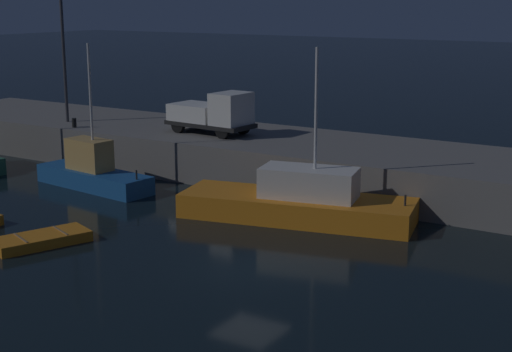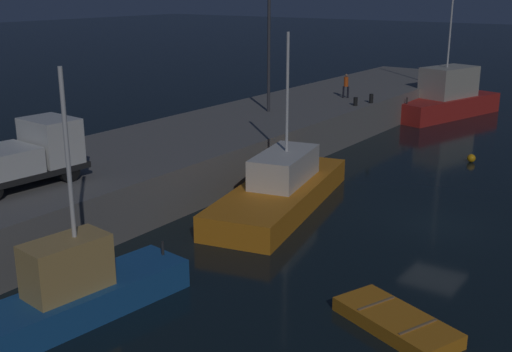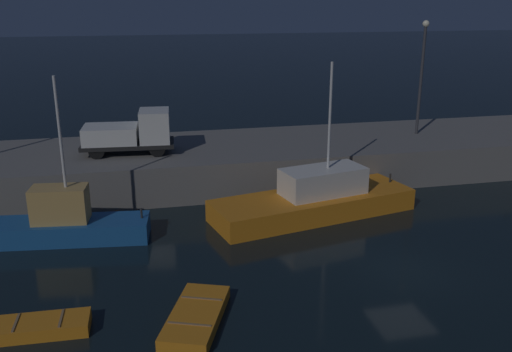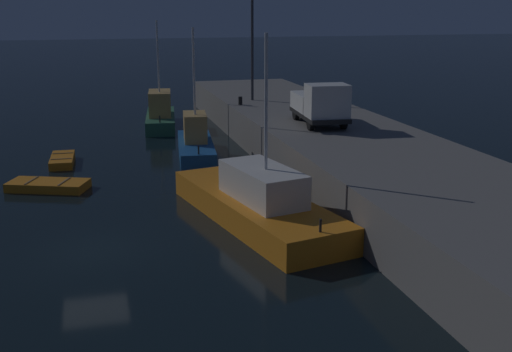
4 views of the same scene
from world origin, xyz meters
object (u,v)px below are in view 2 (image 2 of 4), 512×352
(bollard_central, at_px, (355,102))
(dockworker, at_px, (346,84))
(mooring_buoy_near, at_px, (471,158))
(utility_truck, at_px, (23,156))
(lamp_post_east, at_px, (269,42))
(fishing_boat_blue, at_px, (446,98))
(fishing_boat_orange, at_px, (76,291))
(dinghy_orange_near, at_px, (396,322))
(fishing_boat_white, at_px, (281,189))
(bollard_east, at_px, (371,98))

(bollard_central, bearing_deg, dockworker, 39.34)
(mooring_buoy_near, relative_size, utility_truck, 0.09)
(lamp_post_east, bearing_deg, utility_truck, -177.36)
(fishing_boat_blue, xyz_separation_m, utility_truck, (-35.45, 5.12, 2.06))
(fishing_boat_blue, distance_m, lamp_post_east, 18.34)
(fishing_boat_orange, height_order, utility_truck, fishing_boat_orange)
(fishing_boat_blue, distance_m, mooring_buoy_near, 14.37)
(dockworker, distance_m, bollard_central, 3.30)
(dinghy_orange_near, xyz_separation_m, lamp_post_east, (17.10, 16.29, 6.46))
(fishing_boat_orange, xyz_separation_m, dockworker, (29.84, 6.16, 2.38))
(fishing_boat_blue, bearing_deg, fishing_boat_white, -177.35)
(fishing_boat_orange, distance_m, mooring_buoy_near, 26.21)
(fishing_boat_white, distance_m, utility_truck, 11.59)
(dinghy_orange_near, bearing_deg, dockworker, 30.73)
(fishing_boat_white, distance_m, dockworker, 18.23)
(fishing_boat_orange, height_order, lamp_post_east, lamp_post_east)
(lamp_post_east, height_order, bollard_central, lamp_post_east)
(fishing_boat_white, bearing_deg, dockworker, 18.05)
(dinghy_orange_near, bearing_deg, fishing_boat_white, 50.40)
(utility_truck, height_order, bollard_east, utility_truck)
(bollard_east, bearing_deg, fishing_boat_white, -169.08)
(bollard_east, bearing_deg, dinghy_orange_near, -152.79)
(dinghy_orange_near, xyz_separation_m, mooring_buoy_near, (20.70, 4.14, 0.02))
(fishing_boat_orange, relative_size, mooring_buoy_near, 15.97)
(fishing_boat_orange, xyz_separation_m, utility_truck, (3.32, 6.90, 2.62))
(dinghy_orange_near, distance_m, bollard_east, 26.83)
(mooring_buoy_near, bearing_deg, bollard_central, 79.95)
(mooring_buoy_near, relative_size, bollard_central, 0.86)
(bollard_east, bearing_deg, mooring_buoy_near, -110.79)
(fishing_boat_orange, bearing_deg, lamp_post_east, 19.25)
(fishing_boat_blue, xyz_separation_m, fishing_boat_white, (-26.12, -1.21, -0.58))
(fishing_boat_blue, distance_m, utility_truck, 35.88)
(fishing_boat_orange, relative_size, dinghy_orange_near, 1.83)
(fishing_boat_white, relative_size, dinghy_orange_near, 2.66)
(lamp_post_east, bearing_deg, fishing_boat_blue, -19.94)
(fishing_boat_orange, height_order, dinghy_orange_near, fishing_boat_orange)
(fishing_boat_orange, relative_size, bollard_central, 13.80)
(fishing_boat_white, xyz_separation_m, dinghy_orange_near, (-7.51, -9.08, -0.65))
(dockworker, bearing_deg, fishing_boat_blue, -26.18)
(fishing_boat_orange, bearing_deg, utility_truck, 64.30)
(fishing_boat_white, xyz_separation_m, mooring_buoy_near, (13.18, -4.94, -0.63))
(lamp_post_east, xyz_separation_m, bollard_central, (5.10, -3.65, -4.11))
(fishing_boat_orange, bearing_deg, dockworker, 11.67)
(fishing_boat_blue, height_order, lamp_post_east, fishing_boat_blue)
(mooring_buoy_near, relative_size, bollard_east, 0.78)
(fishing_boat_white, height_order, bollard_east, fishing_boat_white)
(bollard_central, height_order, bollard_east, bollard_east)
(utility_truck, bearing_deg, lamp_post_east, 2.64)
(dinghy_orange_near, height_order, dockworker, dockworker)
(fishing_boat_orange, xyz_separation_m, bollard_central, (27.34, 4.12, 1.68))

